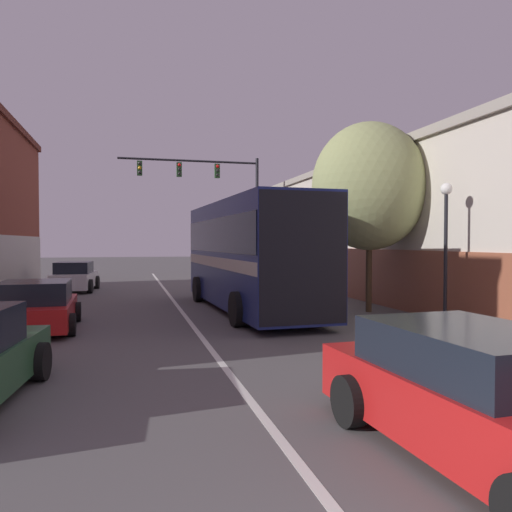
{
  "coord_description": "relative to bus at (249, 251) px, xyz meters",
  "views": [
    {
      "loc": [
        -1.76,
        -1.86,
        2.39
      ],
      "look_at": [
        2.23,
        13.69,
        1.94
      ],
      "focal_mm": 35.0,
      "sensor_mm": 36.0,
      "label": 1
    }
  ],
  "objects": [
    {
      "name": "parked_car_left_mid",
      "position": [
        -6.6,
        8.72,
        -1.41
      ],
      "size": [
        2.17,
        3.92,
        1.43
      ],
      "rotation": [
        0.0,
        0.0,
        1.5
      ],
      "color": "silver",
      "rests_on": "ground_plane"
    },
    {
      "name": "street_lamp",
      "position": [
        4.37,
        -4.86,
        0.28
      ],
      "size": [
        0.32,
        0.32,
        4.0
      ],
      "color": "black",
      "rests_on": "ground_plane"
    },
    {
      "name": "hatchback_foreground",
      "position": [
        -0.33,
        -12.24,
        -1.4
      ],
      "size": [
        2.23,
        4.74,
        1.43
      ],
      "rotation": [
        0.0,
        0.0,
        1.62
      ],
      "color": "red",
      "rests_on": "ground_plane"
    },
    {
      "name": "street_tree_near",
      "position": [
        3.88,
        -1.32,
        2.18
      ],
      "size": [
        3.94,
        3.54,
        6.44
      ],
      "color": "#4C3823",
      "rests_on": "ground_plane"
    },
    {
      "name": "lane_center_line",
      "position": [
        -2.31,
        0.31,
        -2.09
      ],
      "size": [
        0.14,
        42.49,
        0.01
      ],
      "color": "silver",
      "rests_on": "ground_plane"
    },
    {
      "name": "parked_car_left_near",
      "position": [
        -6.49,
        -2.33,
        -1.46
      ],
      "size": [
        2.26,
        3.99,
        1.34
      ],
      "rotation": [
        0.0,
        0.0,
        1.61
      ],
      "color": "red",
      "rests_on": "ground_plane"
    },
    {
      "name": "building_right_storefront",
      "position": [
        9.19,
        3.04,
        1.05
      ],
      "size": [
        8.38,
        26.58,
        6.03
      ],
      "color": "beige",
      "rests_on": "ground_plane"
    },
    {
      "name": "traffic_signal_gantry",
      "position": [
        0.75,
        11.54,
        3.29
      ],
      "size": [
        7.97,
        0.36,
        7.28
      ],
      "color": "black",
      "rests_on": "ground_plane"
    },
    {
      "name": "bus",
      "position": [
        0.0,
        0.0,
        0.0
      ],
      "size": [
        3.08,
        10.13,
        3.75
      ],
      "rotation": [
        0.0,
        0.0,
        1.61
      ],
      "color": "navy",
      "rests_on": "ground_plane"
    }
  ]
}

